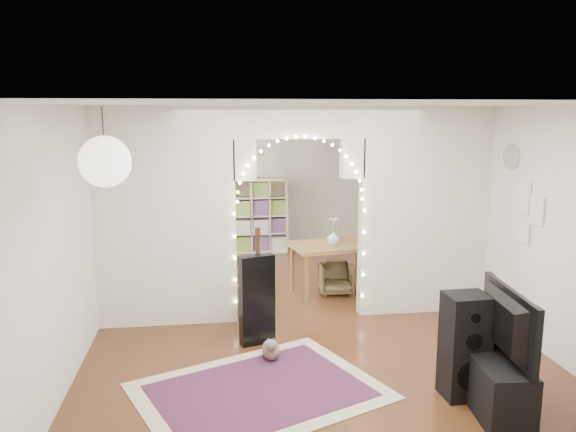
{
  "coord_description": "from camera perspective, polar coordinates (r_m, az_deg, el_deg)",
  "views": [
    {
      "loc": [
        -1.1,
        -6.88,
        2.64
      ],
      "look_at": [
        -0.1,
        0.3,
        1.28
      ],
      "focal_mm": 35.0,
      "sensor_mm": 36.0,
      "label": 1
    }
  ],
  "objects": [
    {
      "name": "floor",
      "position": [
        7.45,
        1.08,
        -10.1
      ],
      "size": [
        7.5,
        7.5,
        0.0
      ],
      "primitive_type": "plane",
      "color": "black",
      "rests_on": "ground"
    },
    {
      "name": "ceiling",
      "position": [
        6.97,
        1.15,
        11.15
      ],
      "size": [
        5.0,
        7.5,
        0.02
      ],
      "primitive_type": "cube",
      "color": "white",
      "rests_on": "wall_back"
    },
    {
      "name": "wall_back",
      "position": [
        10.76,
        -2.03,
        3.76
      ],
      "size": [
        5.0,
        0.02,
        2.7
      ],
      "primitive_type": "cube",
      "color": "silver",
      "rests_on": "floor"
    },
    {
      "name": "wall_front",
      "position": [
        3.56,
        10.81,
        -10.76
      ],
      "size": [
        5.0,
        0.02,
        2.7
      ],
      "primitive_type": "cube",
      "color": "silver",
      "rests_on": "floor"
    },
    {
      "name": "wall_left",
      "position": [
        7.14,
        -19.12,
        -0.34
      ],
      "size": [
        0.02,
        7.5,
        2.7
      ],
      "primitive_type": "cube",
      "color": "silver",
      "rests_on": "floor"
    },
    {
      "name": "wall_right",
      "position": [
        7.87,
        19.4,
        0.61
      ],
      "size": [
        0.02,
        7.5,
        2.7
      ],
      "primitive_type": "cube",
      "color": "silver",
      "rests_on": "floor"
    },
    {
      "name": "divider_wall",
      "position": [
        7.07,
        1.12,
        0.76
      ],
      "size": [
        5.0,
        0.2,
        2.7
      ],
      "color": "silver",
      "rests_on": "floor"
    },
    {
      "name": "fairy_lights",
      "position": [
        6.92,
        1.29,
        1.6
      ],
      "size": [
        1.64,
        0.04,
        1.6
      ],
      "primitive_type": null,
      "color": "#FFEABF",
      "rests_on": "divider_wall"
    },
    {
      "name": "window",
      "position": [
        8.86,
        -16.8,
        2.81
      ],
      "size": [
        0.04,
        1.2,
        1.4
      ],
      "primitive_type": "cube",
      "color": "white",
      "rests_on": "wall_left"
    },
    {
      "name": "wall_clock",
      "position": [
        7.25,
        21.78,
        5.63
      ],
      "size": [
        0.03,
        0.31,
        0.31
      ],
      "primitive_type": "cylinder",
      "rotation": [
        0.0,
        1.57,
        0.0
      ],
      "color": "white",
      "rests_on": "wall_right"
    },
    {
      "name": "picture_frames",
      "position": [
        6.98,
        23.06,
        0.4
      ],
      "size": [
        0.02,
        0.5,
        0.7
      ],
      "primitive_type": null,
      "color": "white",
      "rests_on": "wall_right"
    },
    {
      "name": "paper_lantern",
      "position": [
        4.57,
        -18.1,
        5.26
      ],
      "size": [
        0.4,
        0.4,
        0.4
      ],
      "primitive_type": "sphere",
      "color": "white",
      "rests_on": "ceiling"
    },
    {
      "name": "ceiling_fan",
      "position": [
        8.95,
        -0.9,
        9.11
      ],
      "size": [
        1.1,
        1.1,
        0.3
      ],
      "primitive_type": null,
      "color": "gold",
      "rests_on": "ceiling"
    },
    {
      "name": "area_rug",
      "position": [
        5.61,
        -2.91,
        -17.32
      ],
      "size": [
        2.68,
        2.39,
        0.02
      ],
      "primitive_type": "cube",
      "rotation": [
        0.0,
        0.0,
        0.41
      ],
      "color": "maroon",
      "rests_on": "floor"
    },
    {
      "name": "guitar_case",
      "position": [
        6.45,
        -3.16,
        -8.51
      ],
      "size": [
        0.42,
        0.24,
        1.04
      ],
      "primitive_type": "cube",
      "rotation": [
        0.0,
        0.0,
        0.3
      ],
      "color": "black",
      "rests_on": "floor"
    },
    {
      "name": "acoustic_guitar",
      "position": [
        7.0,
        -3.04,
        -7.5
      ],
      "size": [
        0.44,
        0.24,
        1.05
      ],
      "rotation": [
        0.0,
        0.0,
        -0.24
      ],
      "color": "#AF8246",
      "rests_on": "floor"
    },
    {
      "name": "tabby_cat",
      "position": [
        6.19,
        -1.75,
        -13.35
      ],
      "size": [
        0.22,
        0.45,
        0.29
      ],
      "rotation": [
        0.0,
        0.0,
        -0.1
      ],
      "color": "brown",
      "rests_on": "floor"
    },
    {
      "name": "floor_speaker",
      "position": [
        5.57,
        17.52,
        -12.49
      ],
      "size": [
        0.4,
        0.36,
        0.99
      ],
      "rotation": [
        0.0,
        0.0,
        0.04
      ],
      "color": "black",
      "rests_on": "floor"
    },
    {
      "name": "media_console",
      "position": [
        5.54,
        20.07,
        -15.57
      ],
      "size": [
        0.5,
        1.04,
        0.5
      ],
      "primitive_type": "cube",
      "rotation": [
        0.0,
        0.0,
        -0.1
      ],
      "color": "black",
      "rests_on": "floor"
    },
    {
      "name": "tv",
      "position": [
        5.32,
        20.45,
        -10.14
      ],
      "size": [
        0.25,
        1.08,
        0.62
      ],
      "primitive_type": "imported",
      "rotation": [
        0.0,
        0.0,
        1.47
      ],
      "color": "black",
      "rests_on": "media_console"
    },
    {
      "name": "bookcase",
      "position": [
        10.58,
        -3.76,
        0.08
      ],
      "size": [
        1.4,
        0.53,
        1.41
      ],
      "primitive_type": "cube",
      "rotation": [
        0.0,
        0.0,
        -0.14
      ],
      "color": "beige",
      "rests_on": "floor"
    },
    {
      "name": "dining_table",
      "position": [
        8.12,
        4.62,
        -3.33
      ],
      "size": [
        1.32,
        1.0,
        0.76
      ],
      "rotation": [
        0.0,
        0.0,
        0.17
      ],
      "color": "brown",
      "rests_on": "floor"
    },
    {
      "name": "flower_vase",
      "position": [
        8.08,
        4.64,
        -2.17
      ],
      "size": [
        0.21,
        0.21,
        0.19
      ],
      "primitive_type": "imported",
      "rotation": [
        0.0,
        0.0,
        0.17
      ],
      "color": "white",
      "rests_on": "dining_table"
    },
    {
      "name": "dining_chair_left",
      "position": [
        7.73,
        -8.11,
        -7.26
      ],
      "size": [
        0.7,
        0.72,
        0.55
      ],
      "primitive_type": "imported",
      "rotation": [
        0.0,
        0.0,
        -0.22
      ],
      "color": "brown",
      "rests_on": "floor"
    },
    {
      "name": "dining_chair_right",
      "position": [
        8.28,
        4.87,
        -6.36
      ],
      "size": [
        0.5,
        0.51,
        0.44
      ],
      "primitive_type": "imported",
      "rotation": [
        0.0,
        0.0,
        -0.05
      ],
      "color": "brown",
      "rests_on": "floor"
    }
  ]
}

